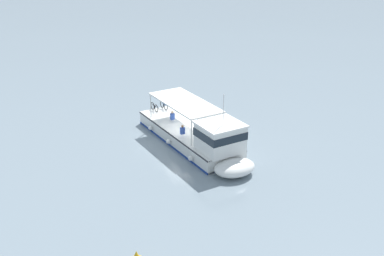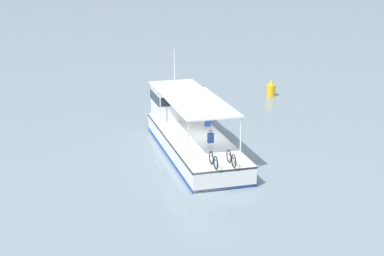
% 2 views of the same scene
% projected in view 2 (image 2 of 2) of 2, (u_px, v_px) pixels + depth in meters
% --- Properties ---
extents(ground_plane, '(400.00, 400.00, 0.00)m').
position_uv_depth(ground_plane, '(203.00, 154.00, 31.90)').
color(ground_plane, gray).
extents(ferry_main, '(13.03, 4.90, 5.32)m').
position_uv_depth(ferry_main, '(187.00, 129.00, 33.02)').
color(ferry_main, white).
rests_on(ferry_main, ground).
extents(channel_buoy, '(0.70, 0.70, 1.40)m').
position_uv_depth(channel_buoy, '(271.00, 89.00, 45.20)').
color(channel_buoy, gold).
rests_on(channel_buoy, ground).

